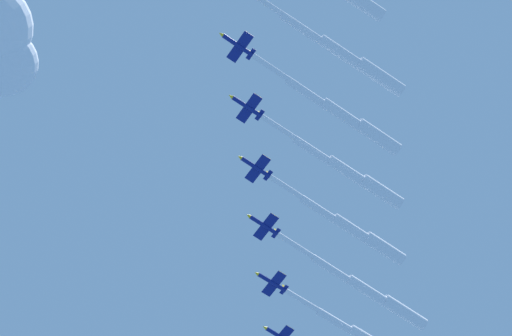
{
  "coord_description": "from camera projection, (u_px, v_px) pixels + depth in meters",
  "views": [
    {
      "loc": [
        75.04,
        21.18,
        -18.32
      ],
      "look_at": [
        0.0,
        0.0,
        213.39
      ],
      "focal_mm": 66.57,
      "sensor_mm": 36.0,
      "label": 1
    }
  ],
  "objects": [
    {
      "name": "jet_port_inner",
      "position": [
        342.0,
        53.0,
        235.74
      ],
      "size": [
        44.7,
        39.65,
        3.9
      ],
      "color": "navy"
    },
    {
      "name": "jet_starboard_inner",
      "position": [
        343.0,
        115.0,
        238.76
      ],
      "size": [
        42.97,
        37.35,
        4.01
      ],
      "color": "navy"
    },
    {
      "name": "jet_port_mid",
      "position": [
        348.0,
        171.0,
        245.41
      ],
      "size": [
        42.1,
        36.99,
        3.98
      ],
      "color": "navy"
    },
    {
      "name": "jet_starboard_mid",
      "position": [
        352.0,
        229.0,
        250.22
      ],
      "size": [
        41.68,
        36.13,
        3.97
      ],
      "color": "navy"
    },
    {
      "name": "jet_port_outer",
      "position": [
        369.0,
        291.0,
        255.79
      ],
      "size": [
        46.01,
        39.76,
        3.91
      ],
      "color": "navy"
    }
  ]
}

